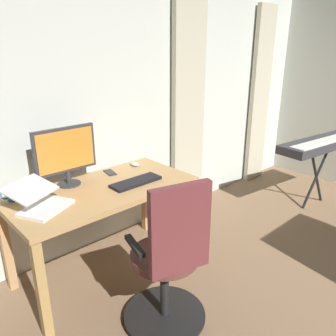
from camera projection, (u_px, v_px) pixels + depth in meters
back_room_partition at (156, 99)px, 3.38m from camera, size 4.85×0.10×2.54m
curtain_left_panel at (260, 98)px, 4.45m from camera, size 0.36×0.06×2.25m
curtain_right_panel at (188, 111)px, 3.59m from camera, size 0.44×0.06×2.25m
desk at (103, 199)px, 2.62m from camera, size 1.41×0.71×0.75m
office_chair at (169, 265)px, 2.11m from camera, size 0.56×0.56×1.08m
computer_monitor at (66, 153)px, 2.56m from camera, size 0.49×0.18×0.46m
computer_keyboard at (136, 182)px, 2.67m from camera, size 0.42×0.14×0.02m
laptop at (40, 201)px, 2.25m from camera, size 0.44×0.45×0.17m
computer_mouse at (135, 164)px, 3.05m from camera, size 0.06×0.10×0.04m
cell_phone_by_monitor at (110, 172)px, 2.88m from camera, size 0.09×0.15×0.01m
mug_tea at (12, 194)px, 2.37m from camera, size 0.13×0.08×0.10m
piano_keyboard at (322, 145)px, 3.76m from camera, size 1.23×0.47×0.80m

